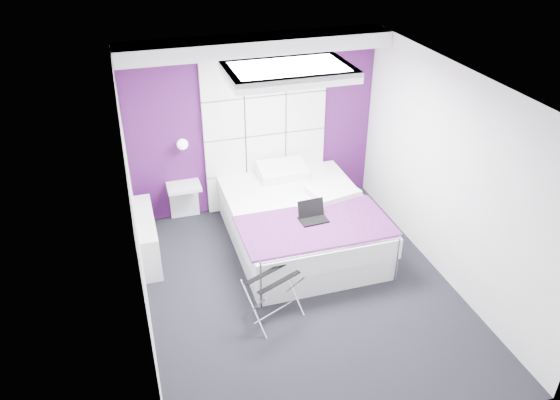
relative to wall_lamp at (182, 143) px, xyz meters
name	(u,v)px	position (x,y,z in m)	size (l,w,h in m)	color
floor	(302,292)	(1.05, -2.06, -1.22)	(4.40, 4.40, 0.00)	black
ceiling	(308,84)	(1.05, -2.06, 1.38)	(4.40, 4.40, 0.00)	white
wall_back	(254,125)	(1.05, 0.14, 0.08)	(3.60, 3.60, 0.00)	silver
wall_left	(136,225)	(-0.75, -2.06, 0.08)	(4.40, 4.40, 0.00)	silver
wall_right	(449,177)	(2.85, -2.06, 0.08)	(4.40, 4.40, 0.00)	silver
accent_wall	(254,126)	(1.05, 0.13, 0.08)	(3.58, 0.02, 2.58)	#421049
soffit	(257,45)	(1.05, -0.11, 1.28)	(3.58, 0.50, 0.20)	white
headboard	(265,134)	(1.20, 0.08, -0.05)	(1.80, 0.08, 2.30)	silver
skylight	(289,71)	(1.05, -1.46, 1.33)	(1.36, 0.86, 0.12)	white
wall_lamp	(182,143)	(0.00, 0.00, 0.00)	(0.15, 0.15, 0.15)	white
radiator	(148,237)	(-0.64, -0.76, -0.92)	(0.22, 1.20, 0.60)	white
bed	(300,222)	(1.36, -1.05, -0.88)	(1.88, 2.27, 0.79)	white
nightstand	(184,186)	(-0.04, -0.04, -0.65)	(0.47, 0.36, 0.05)	white
luggage_rack	(273,297)	(0.59, -2.38, -0.93)	(0.58, 0.43, 0.57)	silver
laptop	(312,215)	(1.37, -1.48, -0.52)	(0.34, 0.24, 0.25)	black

